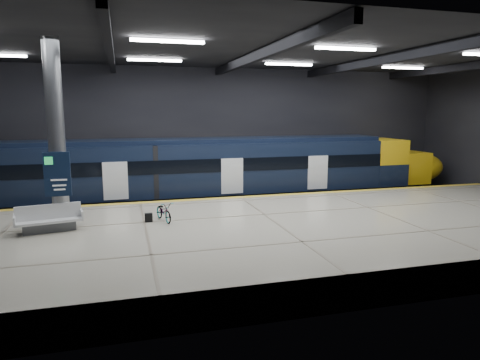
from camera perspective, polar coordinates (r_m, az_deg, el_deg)
name	(u,v)px	position (r m, az deg, el deg)	size (l,w,h in m)	color
ground	(257,233)	(19.46, 2.29, -7.05)	(30.00, 30.00, 0.00)	black
room_shell	(258,104)	(18.68, 2.39, 10.04)	(30.10, 16.10, 8.05)	black
platform	(276,237)	(17.04, 4.88, -7.52)	(30.00, 11.00, 1.10)	#BAB29D
safety_strip	(241,197)	(21.75, 0.10, -2.29)	(30.00, 0.40, 0.01)	yellow
rails	(228,205)	(24.57, -1.63, -3.40)	(30.00, 1.52, 0.16)	gray
train	(205,172)	(23.93, -4.69, 1.05)	(29.40, 2.84, 3.79)	black
bench	(49,222)	(17.08, -24.09, -5.12)	(2.42, 1.36, 1.01)	#595B60
bicycle	(164,211)	(17.32, -10.12, -4.13)	(0.52, 1.49, 0.78)	#99999E
pannier_bag	(149,218)	(17.32, -12.08, -4.93)	(0.30, 0.18, 0.35)	black
info_column	(56,138)	(16.94, -23.28, 5.14)	(0.90, 0.78, 6.90)	#9EA0A5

